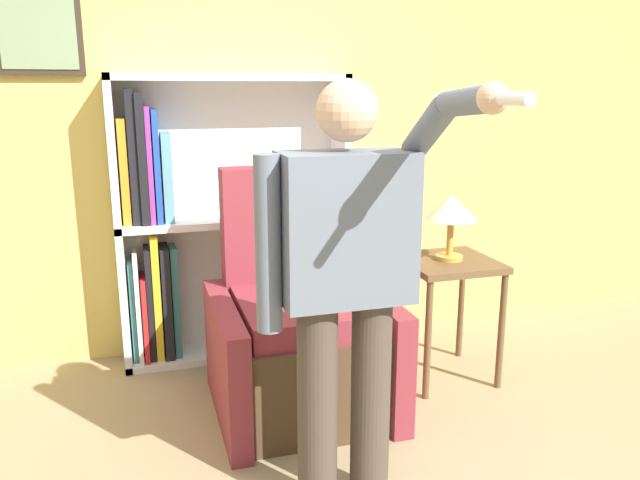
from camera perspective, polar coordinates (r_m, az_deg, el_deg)
wall_back at (r=3.78m, az=-6.07°, el=11.13°), size 8.00×0.11×2.80m
bookcase at (r=3.65m, az=-10.52°, el=1.35°), size 1.33×0.28×1.65m
armchair at (r=3.15m, az=-2.02°, el=-8.60°), size 0.84×0.85×1.18m
person_standing at (r=2.21m, az=2.41°, el=-3.27°), size 0.62×0.78×1.60m
side_table at (r=3.45m, az=11.61°, el=-3.57°), size 0.48×0.48×0.67m
table_lamp at (r=3.36m, az=11.93°, el=2.68°), size 0.27×0.27×0.35m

